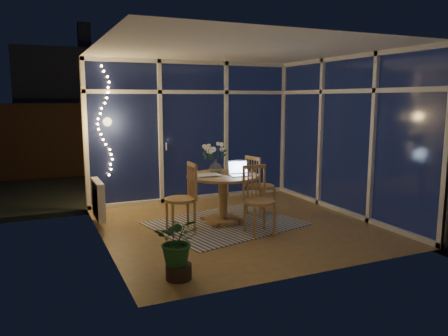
{
  "coord_description": "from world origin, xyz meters",
  "views": [
    {
      "loc": [
        -2.8,
        -5.77,
        1.91
      ],
      "look_at": [
        -0.14,
        0.25,
        0.86
      ],
      "focal_mm": 35.0,
      "sensor_mm": 36.0,
      "label": 1
    }
  ],
  "objects_px": {
    "chair_right": "(261,185)",
    "potted_plant": "(178,245)",
    "chair_front": "(260,200)",
    "laptop": "(241,168)",
    "dining_table": "(223,199)",
    "flower_vase": "(216,166)",
    "chair_left": "(180,198)"
  },
  "relations": [
    {
      "from": "chair_right",
      "to": "potted_plant",
      "type": "xyz_separation_m",
      "value": [
        -2.06,
        -1.96,
        -0.12
      ]
    },
    {
      "from": "chair_front",
      "to": "potted_plant",
      "type": "bearing_deg",
      "value": -145.04
    },
    {
      "from": "chair_front",
      "to": "laptop",
      "type": "distance_m",
      "value": 0.69
    },
    {
      "from": "chair_right",
      "to": "potted_plant",
      "type": "distance_m",
      "value": 2.84
    },
    {
      "from": "dining_table",
      "to": "chair_front",
      "type": "height_order",
      "value": "chair_front"
    },
    {
      "from": "flower_vase",
      "to": "chair_left",
      "type": "bearing_deg",
      "value": -150.67
    },
    {
      "from": "chair_left",
      "to": "potted_plant",
      "type": "height_order",
      "value": "chair_left"
    },
    {
      "from": "flower_vase",
      "to": "laptop",
      "type": "bearing_deg",
      "value": -54.81
    },
    {
      "from": "chair_left",
      "to": "flower_vase",
      "type": "height_order",
      "value": "chair_left"
    },
    {
      "from": "chair_right",
      "to": "chair_front",
      "type": "bearing_deg",
      "value": 137.97
    },
    {
      "from": "dining_table",
      "to": "chair_front",
      "type": "distance_m",
      "value": 0.79
    },
    {
      "from": "chair_front",
      "to": "potted_plant",
      "type": "relative_size",
      "value": 1.3
    },
    {
      "from": "chair_front",
      "to": "laptop",
      "type": "relative_size",
      "value": 2.98
    },
    {
      "from": "dining_table",
      "to": "chair_left",
      "type": "bearing_deg",
      "value": -164.74
    },
    {
      "from": "chair_right",
      "to": "chair_front",
      "type": "relative_size",
      "value": 1.02
    },
    {
      "from": "chair_right",
      "to": "chair_front",
      "type": "height_order",
      "value": "chair_right"
    },
    {
      "from": "dining_table",
      "to": "laptop",
      "type": "xyz_separation_m",
      "value": [
        0.22,
        -0.17,
        0.5
      ]
    },
    {
      "from": "dining_table",
      "to": "chair_right",
      "type": "bearing_deg",
      "value": 12.97
    },
    {
      "from": "chair_left",
      "to": "laptop",
      "type": "distance_m",
      "value": 1.05
    },
    {
      "from": "laptop",
      "to": "flower_vase",
      "type": "relative_size",
      "value": 1.58
    },
    {
      "from": "dining_table",
      "to": "flower_vase",
      "type": "distance_m",
      "value": 0.52
    },
    {
      "from": "chair_left",
      "to": "laptop",
      "type": "height_order",
      "value": "chair_left"
    },
    {
      "from": "chair_front",
      "to": "flower_vase",
      "type": "relative_size",
      "value": 4.71
    },
    {
      "from": "chair_front",
      "to": "laptop",
      "type": "xyz_separation_m",
      "value": [
        -0.01,
        0.58,
        0.38
      ]
    },
    {
      "from": "chair_left",
      "to": "chair_right",
      "type": "distance_m",
      "value": 1.57
    },
    {
      "from": "laptop",
      "to": "dining_table",
      "type": "bearing_deg",
      "value": 146.04
    },
    {
      "from": "chair_left",
      "to": "laptop",
      "type": "bearing_deg",
      "value": 93.48
    },
    {
      "from": "dining_table",
      "to": "chair_right",
      "type": "relative_size",
      "value": 1.1
    },
    {
      "from": "chair_front",
      "to": "potted_plant",
      "type": "distance_m",
      "value": 1.85
    },
    {
      "from": "potted_plant",
      "to": "laptop",
      "type": "bearing_deg",
      "value": 46.63
    },
    {
      "from": "chair_left",
      "to": "chair_front",
      "type": "distance_m",
      "value": 1.13
    },
    {
      "from": "dining_table",
      "to": "flower_vase",
      "type": "height_order",
      "value": "flower_vase"
    }
  ]
}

